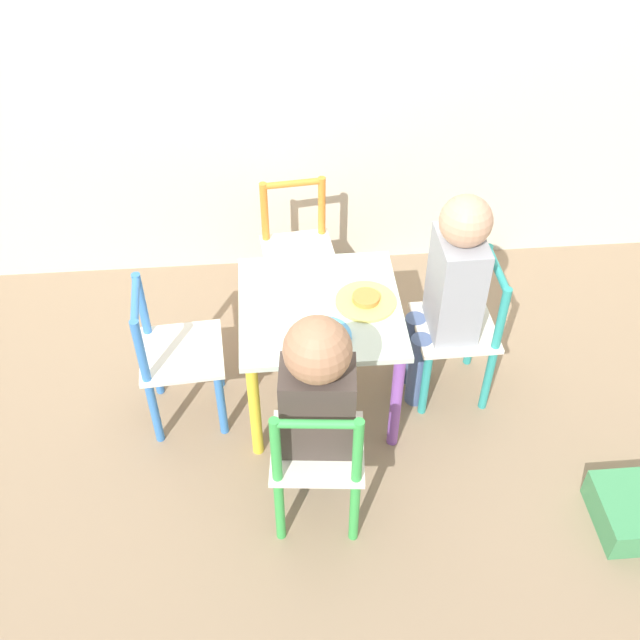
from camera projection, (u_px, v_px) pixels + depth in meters
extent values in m
plane|color=#8C755B|center=(320.00, 395.00, 2.62)|extent=(6.00, 6.00, 0.00)
cube|color=silver|center=(320.00, 307.00, 2.33)|extent=(0.51, 0.51, 0.02)
cylinder|color=yellow|center=(255.00, 410.00, 2.31)|extent=(0.04, 0.04, 0.40)
cylinder|color=#8E51BC|center=(396.00, 401.00, 2.33)|extent=(0.04, 0.04, 0.40)
cylinder|color=#DB3D38|center=(253.00, 314.00, 2.63)|extent=(0.04, 0.04, 0.40)
cylinder|color=#E5599E|center=(377.00, 307.00, 2.65)|extent=(0.04, 0.04, 0.40)
cube|color=silver|center=(318.00, 448.00, 2.10)|extent=(0.28, 0.28, 0.02)
cylinder|color=green|center=(353.00, 450.00, 2.27)|extent=(0.03, 0.03, 0.28)
cylinder|color=green|center=(284.00, 449.00, 2.28)|extent=(0.03, 0.03, 0.28)
cylinder|color=green|center=(354.00, 510.00, 2.12)|extent=(0.03, 0.03, 0.28)
cylinder|color=green|center=(280.00, 509.00, 2.12)|extent=(0.03, 0.03, 0.28)
cylinder|color=green|center=(358.00, 453.00, 1.94)|extent=(0.03, 0.03, 0.26)
cylinder|color=green|center=(276.00, 452.00, 1.94)|extent=(0.03, 0.03, 0.26)
cylinder|color=green|center=(317.00, 424.00, 1.86)|extent=(0.21, 0.04, 0.02)
cube|color=silver|center=(455.00, 328.00, 2.46)|extent=(0.27, 0.27, 0.02)
cylinder|color=teal|center=(413.00, 339.00, 2.63)|extent=(0.03, 0.03, 0.28)
cylinder|color=teal|center=(425.00, 384.00, 2.47)|extent=(0.03, 0.03, 0.28)
cylinder|color=teal|center=(472.00, 335.00, 2.64)|extent=(0.03, 0.03, 0.28)
cylinder|color=teal|center=(488.00, 379.00, 2.49)|extent=(0.03, 0.03, 0.28)
cylinder|color=teal|center=(483.00, 277.00, 2.46)|extent=(0.03, 0.03, 0.26)
cylinder|color=teal|center=(501.00, 320.00, 2.31)|extent=(0.03, 0.03, 0.26)
cylinder|color=teal|center=(498.00, 270.00, 2.30)|extent=(0.03, 0.21, 0.02)
cube|color=silver|center=(299.00, 254.00, 2.74)|extent=(0.28, 0.28, 0.02)
cylinder|color=orange|center=(275.00, 306.00, 2.75)|extent=(0.03, 0.03, 0.28)
cylinder|color=orange|center=(332.00, 299.00, 2.78)|extent=(0.03, 0.03, 0.28)
cylinder|color=orange|center=(268.00, 270.00, 2.91)|extent=(0.03, 0.03, 0.28)
cylinder|color=orange|center=(322.00, 264.00, 2.93)|extent=(0.03, 0.03, 0.28)
cylinder|color=orange|center=(265.00, 213.00, 2.72)|extent=(0.03, 0.03, 0.26)
cylinder|color=orange|center=(322.00, 208.00, 2.75)|extent=(0.03, 0.03, 0.26)
cylinder|color=orange|center=(293.00, 184.00, 2.66)|extent=(0.21, 0.04, 0.02)
cube|color=silver|center=(182.00, 352.00, 2.37)|extent=(0.28, 0.28, 0.02)
cylinder|color=#387AD1|center=(221.00, 404.00, 2.41)|extent=(0.03, 0.03, 0.28)
cylinder|color=#387AD1|center=(217.00, 357.00, 2.56)|extent=(0.03, 0.03, 0.28)
cylinder|color=#387AD1|center=(155.00, 412.00, 2.38)|extent=(0.03, 0.03, 0.28)
cylinder|color=#387AD1|center=(155.00, 364.00, 2.54)|extent=(0.03, 0.03, 0.28)
cylinder|color=#387AD1|center=(141.00, 353.00, 2.20)|extent=(0.03, 0.03, 0.26)
cylinder|color=#387AD1|center=(142.00, 306.00, 2.36)|extent=(0.03, 0.03, 0.26)
cylinder|color=#387AD1|center=(135.00, 300.00, 2.20)|extent=(0.04, 0.21, 0.02)
cylinder|color=#4C608E|center=(335.00, 444.00, 2.28)|extent=(0.07, 0.07, 0.29)
cylinder|color=#4C608E|center=(302.00, 444.00, 2.28)|extent=(0.07, 0.07, 0.29)
cube|color=#423833|center=(318.00, 407.00, 2.01)|extent=(0.21, 0.16, 0.29)
sphere|color=#A37556|center=(317.00, 350.00, 1.86)|extent=(0.18, 0.18, 0.18)
cylinder|color=#4C608E|center=(412.00, 349.00, 2.58)|extent=(0.07, 0.07, 0.29)
cylinder|color=#4C608E|center=(418.00, 370.00, 2.51)|extent=(0.07, 0.07, 0.29)
cube|color=#999EA8|center=(456.00, 285.00, 2.33)|extent=(0.14, 0.20, 0.35)
sphere|color=tan|center=(466.00, 221.00, 2.16)|extent=(0.16, 0.16, 0.16)
cylinder|color=#4C9EE0|center=(324.00, 336.00, 2.22)|extent=(0.17, 0.17, 0.01)
cylinder|color=#D6843D|center=(324.00, 332.00, 2.21)|extent=(0.07, 0.07, 0.02)
cylinder|color=#EADB66|center=(366.00, 301.00, 2.33)|extent=(0.19, 0.19, 0.01)
cylinder|color=#D6843D|center=(366.00, 298.00, 2.32)|extent=(0.09, 0.09, 0.02)
cube|color=#3D8E56|center=(638.00, 511.00, 2.21)|extent=(0.25, 0.24, 0.11)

